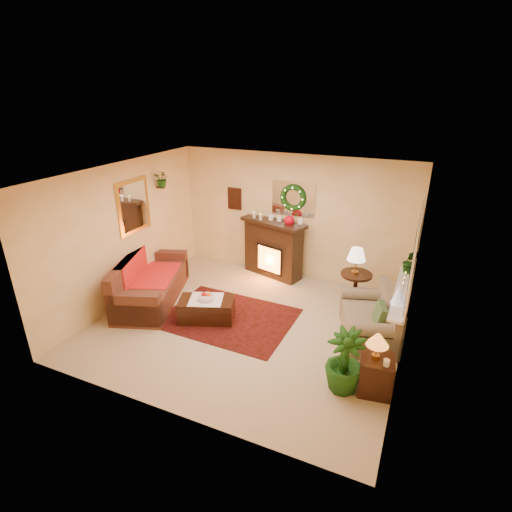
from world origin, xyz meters
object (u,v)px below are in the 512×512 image
at_px(sofa, 151,280).
at_px(end_table_square, 376,375).
at_px(coffee_table, 207,309).
at_px(loveseat, 369,314).
at_px(fireplace, 273,251).
at_px(side_table_round, 354,293).

xyz_separation_m(sofa, end_table_square, (4.30, -0.84, -0.16)).
height_order(end_table_square, coffee_table, end_table_square).
bearing_deg(coffee_table, loveseat, -7.52).
xyz_separation_m(sofa, fireplace, (1.69, 2.00, 0.12)).
xyz_separation_m(fireplace, end_table_square, (2.61, -2.84, -0.28)).
relative_size(fireplace, loveseat, 0.94).
bearing_deg(side_table_round, coffee_table, -148.14).
bearing_deg(loveseat, side_table_round, 98.22).
bearing_deg(end_table_square, coffee_table, 167.83).
height_order(sofa, fireplace, fireplace).
height_order(fireplace, loveseat, fireplace).
relative_size(sofa, coffee_table, 2.20).
distance_m(sofa, fireplace, 2.62).
height_order(fireplace, side_table_round, fireplace).
relative_size(loveseat, side_table_round, 1.87).
xyz_separation_m(sofa, side_table_round, (3.60, 1.22, -0.10)).
height_order(loveseat, side_table_round, loveseat).
relative_size(sofa, loveseat, 1.53).
distance_m(side_table_round, end_table_square, 2.18).
distance_m(end_table_square, coffee_table, 3.05).
bearing_deg(sofa, fireplace, 30.01).
relative_size(sofa, fireplace, 1.63).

